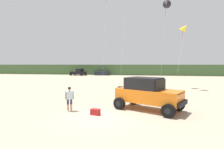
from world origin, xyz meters
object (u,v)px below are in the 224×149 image
at_px(kite_purple_stunt, 184,30).
at_px(cooler_box, 95,112).
at_px(person_watching, 69,97).
at_px(distant_sedan, 102,73).
at_px(kite_red_delta, 167,5).
at_px(distant_pickup, 79,72).
at_px(jeep, 148,93).

bearing_deg(kite_purple_stunt, cooler_box, -120.13).
bearing_deg(person_watching, distant_sedan, 100.47).
xyz_separation_m(cooler_box, kite_red_delta, (5.83, 14.97, 11.09)).
bearing_deg(distant_pickup, distant_sedan, 17.05).
bearing_deg(jeep, cooler_box, -150.13).
relative_size(distant_pickup, distant_sedan, 1.17).
xyz_separation_m(cooler_box, distant_sedan, (-9.41, 40.75, 0.41)).
height_order(person_watching, distant_pickup, distant_pickup).
relative_size(cooler_box, kite_red_delta, 0.05).
bearing_deg(person_watching, jeep, 13.50).
xyz_separation_m(distant_sedan, kite_purple_stunt, (17.28, -27.19, 6.96)).
height_order(person_watching, cooler_box, person_watching).
bearing_deg(cooler_box, kite_red_delta, 83.03).
relative_size(distant_sedan, kite_red_delta, 0.35).
bearing_deg(kite_purple_stunt, distant_sedan, 122.43).
relative_size(jeep, cooler_box, 8.93).
bearing_deg(jeep, distant_pickup, 117.43).
relative_size(cooler_box, distant_sedan, 0.13).
height_order(jeep, distant_sedan, jeep).
distance_m(person_watching, kite_red_delta, 19.35).
bearing_deg(distant_sedan, person_watching, -80.37).
distance_m(cooler_box, kite_red_delta, 19.52).
relative_size(jeep, kite_red_delta, 0.41).
bearing_deg(distant_sedan, kite_red_delta, -60.25).
bearing_deg(kite_red_delta, cooler_box, -111.29).
height_order(distant_pickup, distant_sedan, distant_pickup).
distance_m(distant_sedan, kite_red_delta, 31.80).
xyz_separation_m(person_watching, distant_pickup, (-13.90, 38.15, 0.00)).
relative_size(person_watching, kite_purple_stunt, 0.20).
bearing_deg(distant_pickup, kite_red_delta, -47.60).
xyz_separation_m(distant_sedan, kite_red_delta, (15.24, -25.78, 10.68)).
xyz_separation_m(distant_pickup, distant_sedan, (6.49, 1.99, -0.34)).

